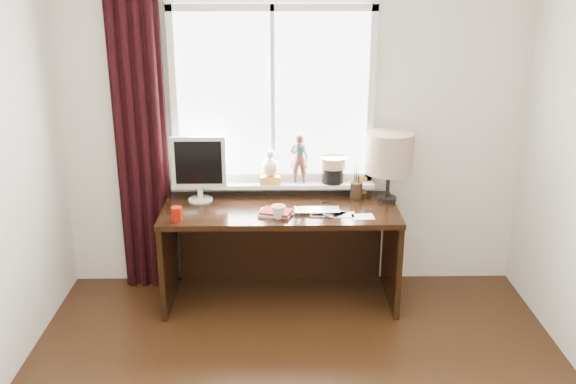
{
  "coord_description": "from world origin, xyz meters",
  "views": [
    {
      "loc": [
        -0.11,
        -2.71,
        2.38
      ],
      "look_at": [
        -0.05,
        1.25,
        1.0
      ],
      "focal_mm": 40.0,
      "sensor_mm": 36.0,
      "label": 1
    }
  ],
  "objects_px": {
    "laptop": "(317,211)",
    "desk": "(280,233)",
    "red_cup": "(177,214)",
    "table_lamp": "(389,154)",
    "mug": "(278,211)",
    "monitor": "(199,165)"
  },
  "relations": [
    {
      "from": "monitor",
      "to": "red_cup",
      "type": "bearing_deg",
      "value": -106.09
    },
    {
      "from": "red_cup",
      "to": "table_lamp",
      "type": "height_order",
      "value": "table_lamp"
    },
    {
      "from": "table_lamp",
      "to": "monitor",
      "type": "bearing_deg",
      "value": 179.1
    },
    {
      "from": "desk",
      "to": "table_lamp",
      "type": "bearing_deg",
      "value": 2.34
    },
    {
      "from": "mug",
      "to": "laptop",
      "type": "bearing_deg",
      "value": 21.53
    },
    {
      "from": "mug",
      "to": "red_cup",
      "type": "bearing_deg",
      "value": -177.1
    },
    {
      "from": "monitor",
      "to": "desk",
      "type": "bearing_deg",
      "value": -5.23
    },
    {
      "from": "laptop",
      "to": "desk",
      "type": "distance_m",
      "value": 0.42
    },
    {
      "from": "laptop",
      "to": "table_lamp",
      "type": "height_order",
      "value": "table_lamp"
    },
    {
      "from": "laptop",
      "to": "monitor",
      "type": "distance_m",
      "value": 0.93
    },
    {
      "from": "mug",
      "to": "table_lamp",
      "type": "relative_size",
      "value": 0.19
    },
    {
      "from": "laptop",
      "to": "mug",
      "type": "distance_m",
      "value": 0.3
    },
    {
      "from": "desk",
      "to": "mug",
      "type": "bearing_deg",
      "value": -92.67
    },
    {
      "from": "laptop",
      "to": "desk",
      "type": "height_order",
      "value": "laptop"
    },
    {
      "from": "mug",
      "to": "red_cup",
      "type": "distance_m",
      "value": 0.69
    },
    {
      "from": "monitor",
      "to": "laptop",
      "type": "bearing_deg",
      "value": -16.66
    },
    {
      "from": "laptop",
      "to": "mug",
      "type": "xyz_separation_m",
      "value": [
        -0.28,
        -0.11,
        0.04
      ]
    },
    {
      "from": "mug",
      "to": "desk",
      "type": "relative_size",
      "value": 0.06
    },
    {
      "from": "desk",
      "to": "table_lamp",
      "type": "distance_m",
      "value": 1.0
    },
    {
      "from": "mug",
      "to": "desk",
      "type": "xyz_separation_m",
      "value": [
        0.01,
        0.31,
        -0.29
      ]
    },
    {
      "from": "mug",
      "to": "monitor",
      "type": "xyz_separation_m",
      "value": [
        -0.58,
        0.36,
        0.23
      ]
    },
    {
      "from": "red_cup",
      "to": "desk",
      "type": "distance_m",
      "value": 0.84
    }
  ]
}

